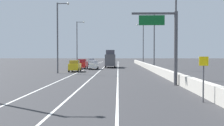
% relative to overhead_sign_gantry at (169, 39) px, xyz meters
% --- Properties ---
extents(ground_plane, '(320.00, 320.00, 0.00)m').
position_rel_overhead_sign_gantry_xyz_m(ground_plane, '(-6.67, 40.15, -4.73)').
color(ground_plane, '#2D2D30').
extents(lane_stripe_left, '(0.16, 130.00, 0.00)m').
position_rel_overhead_sign_gantry_xyz_m(lane_stripe_left, '(-12.17, 31.15, -4.73)').
color(lane_stripe_left, silver).
rests_on(lane_stripe_left, ground_plane).
extents(lane_stripe_center, '(0.16, 130.00, 0.00)m').
position_rel_overhead_sign_gantry_xyz_m(lane_stripe_center, '(-8.67, 31.15, -4.73)').
color(lane_stripe_center, silver).
rests_on(lane_stripe_center, ground_plane).
extents(lane_stripe_right, '(0.16, 130.00, 0.00)m').
position_rel_overhead_sign_gantry_xyz_m(lane_stripe_right, '(-5.17, 31.15, -4.73)').
color(lane_stripe_right, silver).
rests_on(lane_stripe_right, ground_plane).
extents(jersey_barrier_right, '(0.60, 120.00, 1.10)m').
position_rel_overhead_sign_gantry_xyz_m(jersey_barrier_right, '(1.34, 16.15, -4.18)').
color(jersey_barrier_right, '#B2ADA3').
rests_on(jersey_barrier_right, ground_plane).
extents(overhead_sign_gantry, '(4.68, 0.36, 7.50)m').
position_rel_overhead_sign_gantry_xyz_m(overhead_sign_gantry, '(0.00, 0.00, 0.00)').
color(overhead_sign_gantry, '#47474C').
rests_on(overhead_sign_gantry, ground_plane).
extents(speed_advisory_sign, '(0.60, 0.11, 3.00)m').
position_rel_overhead_sign_gantry_xyz_m(speed_advisory_sign, '(0.44, -9.92, -2.96)').
color(speed_advisory_sign, '#4C4C51').
rests_on(speed_advisory_sign, ground_plane).
extents(lamp_post_right_second, '(2.14, 0.44, 11.83)m').
position_rel_overhead_sign_gantry_xyz_m(lamp_post_right_second, '(1.99, 7.05, 1.96)').
color(lamp_post_right_second, '#4C4C51').
rests_on(lamp_post_right_second, ground_plane).
extents(lamp_post_right_third, '(2.14, 0.44, 11.83)m').
position_rel_overhead_sign_gantry_xyz_m(lamp_post_right_third, '(2.09, 28.48, 1.96)').
color(lamp_post_right_third, '#4C4C51').
rests_on(lamp_post_right_third, ground_plane).
extents(lamp_post_right_fourth, '(2.14, 0.44, 11.83)m').
position_rel_overhead_sign_gantry_xyz_m(lamp_post_right_fourth, '(1.81, 49.91, 1.96)').
color(lamp_post_right_fourth, '#4C4C51').
rests_on(lamp_post_right_fourth, ground_plane).
extents(lamp_post_left_mid, '(2.14, 0.44, 11.83)m').
position_rel_overhead_sign_gantry_xyz_m(lamp_post_left_mid, '(-15.03, 17.34, 1.96)').
color(lamp_post_left_mid, '#4C4C51').
rests_on(lamp_post_left_mid, ground_plane).
extents(lamp_post_left_far, '(2.14, 0.44, 11.83)m').
position_rel_overhead_sign_gantry_xyz_m(lamp_post_left_far, '(-15.71, 43.05, 1.96)').
color(lamp_post_left_far, '#4C4C51').
rests_on(lamp_post_left_far, ground_plane).
extents(car_silver_0, '(2.01, 4.28, 1.97)m').
position_rel_overhead_sign_gantry_xyz_m(car_silver_0, '(-13.36, 55.64, -3.75)').
color(car_silver_0, '#B7B7BC').
rests_on(car_silver_0, ground_plane).
extents(car_yellow_1, '(1.85, 4.09, 2.10)m').
position_rel_overhead_sign_gantry_xyz_m(car_yellow_1, '(-13.03, 21.41, -3.69)').
color(car_yellow_1, gold).
rests_on(car_yellow_1, ground_plane).
extents(car_white_2, '(1.88, 4.38, 1.91)m').
position_rel_overhead_sign_gantry_xyz_m(car_white_2, '(-10.30, 29.33, -3.78)').
color(car_white_2, white).
rests_on(car_white_2, ground_plane).
extents(car_red_3, '(1.92, 4.61, 2.13)m').
position_rel_overhead_sign_gantry_xyz_m(car_red_3, '(-12.95, 31.34, -3.67)').
color(car_red_3, red).
rests_on(car_red_3, ground_plane).
extents(box_truck, '(2.63, 8.08, 4.27)m').
position_rel_overhead_sign_gantry_xyz_m(box_truck, '(-7.07, 37.93, -2.78)').
color(box_truck, '#4C4C51').
rests_on(box_truck, ground_plane).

